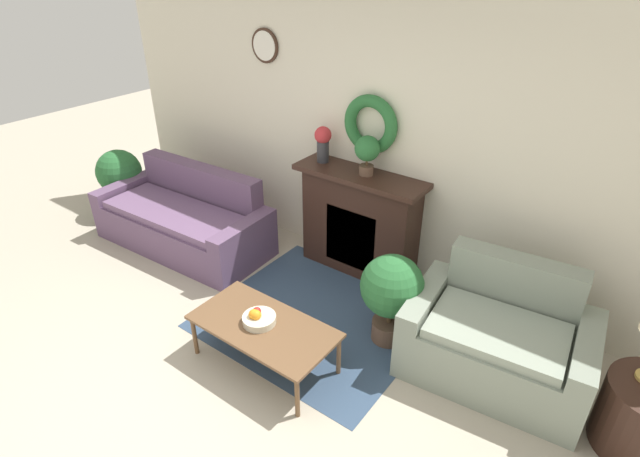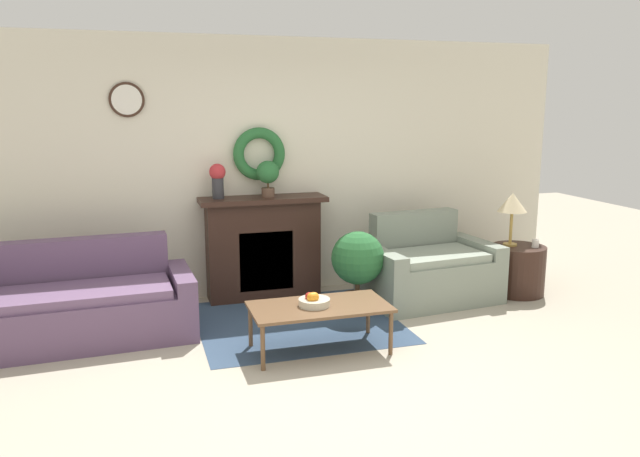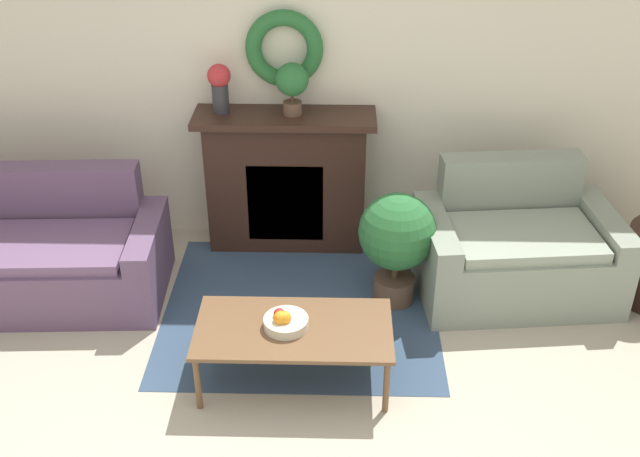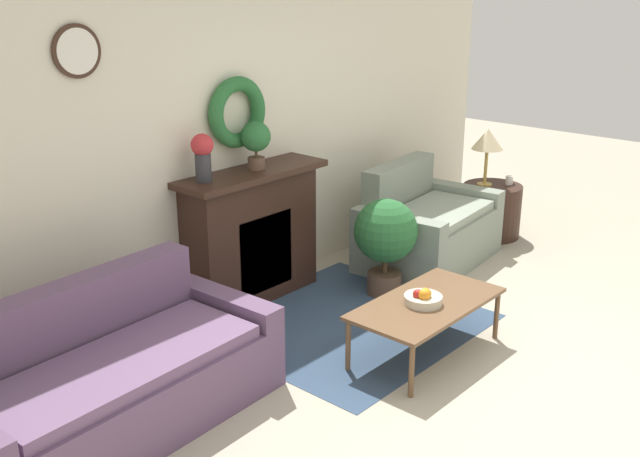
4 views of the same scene
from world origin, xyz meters
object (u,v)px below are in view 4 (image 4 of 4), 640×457
object	(u,v)px
side_table_by_loveseat	(491,211)
table_lamp	(488,141)
couch_left	(110,382)
coffee_table	(427,306)
fruit_bowl	(423,298)
vase_on_mantel_left	(203,154)
potted_plant_on_mantel	(256,140)
mug	(509,180)
potted_plant_floor_by_loveseat	(386,236)
fireplace	(252,235)
loveseat_right	(426,228)

from	to	relation	value
side_table_by_loveseat	table_lamp	xyz separation A→B (m)	(-0.07, 0.06, 0.72)
couch_left	coffee_table	bearing A→B (deg)	-26.67
fruit_bowl	vase_on_mantel_left	distance (m)	1.88
vase_on_mantel_left	potted_plant_on_mantel	xyz separation A→B (m)	(0.51, -0.02, 0.03)
mug	potted_plant_floor_by_loveseat	world-z (taller)	potted_plant_floor_by_loveseat
fruit_bowl	fireplace	bearing A→B (deg)	93.30
loveseat_right	coffee_table	distance (m)	1.79
side_table_by_loveseat	potted_plant_floor_by_loveseat	distance (m)	1.88
table_lamp	potted_plant_on_mantel	distance (m)	2.61
couch_left	fruit_bowl	world-z (taller)	couch_left
loveseat_right	table_lamp	bearing A→B (deg)	-8.24
couch_left	mug	world-z (taller)	couch_left
potted_plant_on_mantel	potted_plant_floor_by_loveseat	xyz separation A→B (m)	(0.73, -0.73, -0.81)
fruit_bowl	potted_plant_floor_by_loveseat	bearing A→B (deg)	50.37
fireplace	vase_on_mantel_left	bearing A→B (deg)	179.30
fireplace	couch_left	bearing A→B (deg)	-158.46
potted_plant_floor_by_loveseat	fruit_bowl	bearing A→B (deg)	-129.63
coffee_table	fruit_bowl	bearing A→B (deg)	-179.29
loveseat_right	vase_on_mantel_left	size ratio (longest dim) A/B	3.99
table_lamp	fireplace	bearing A→B (deg)	166.48
fruit_bowl	vase_on_mantel_left	bearing A→B (deg)	108.96
coffee_table	side_table_by_loveseat	world-z (taller)	side_table_by_loveseat
fireplace	mug	size ratio (longest dim) A/B	15.45
coffee_table	vase_on_mantel_left	distance (m)	1.93
couch_left	coffee_table	size ratio (longest dim) A/B	1.76
potted_plant_on_mantel	potted_plant_floor_by_loveseat	bearing A→B (deg)	-45.00
potted_plant_floor_by_loveseat	potted_plant_on_mantel	bearing A→B (deg)	135.00
side_table_by_loveseat	fruit_bowl	bearing A→B (deg)	-160.57
couch_left	side_table_by_loveseat	distance (m)	4.45
coffee_table	potted_plant_floor_by_loveseat	world-z (taller)	potted_plant_floor_by_loveseat
fruit_bowl	table_lamp	distance (m)	2.72
table_lamp	vase_on_mantel_left	size ratio (longest dim) A/B	1.61
couch_left	mug	distance (m)	4.59
fireplace	fruit_bowl	world-z (taller)	fireplace
table_lamp	vase_on_mantel_left	xyz separation A→B (m)	(-3.03, 0.62, 0.31)
mug	coffee_table	bearing A→B (deg)	-163.13
fruit_bowl	side_table_by_loveseat	size ratio (longest dim) A/B	0.45
mug	potted_plant_floor_by_loveseat	distance (m)	1.99
mug	potted_plant_floor_by_loveseat	bearing A→B (deg)	178.92
fruit_bowl	side_table_by_loveseat	distance (m)	2.71
loveseat_right	vase_on_mantel_left	bearing A→B (deg)	158.56
vase_on_mantel_left	potted_plant_floor_by_loveseat	size ratio (longest dim) A/B	0.44
fireplace	couch_left	size ratio (longest dim) A/B	0.65
fireplace	potted_plant_on_mantel	bearing A→B (deg)	-13.81
fireplace	coffee_table	world-z (taller)	fireplace
couch_left	potted_plant_floor_by_loveseat	size ratio (longest dim) A/B	2.49
loveseat_right	vase_on_mantel_left	xyz separation A→B (m)	(-2.08, 0.58, 0.97)
side_table_by_loveseat	potted_plant_floor_by_loveseat	size ratio (longest dim) A/B	0.72
side_table_by_loveseat	vase_on_mantel_left	bearing A→B (deg)	167.59
loveseat_right	fruit_bowl	world-z (taller)	loveseat_right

